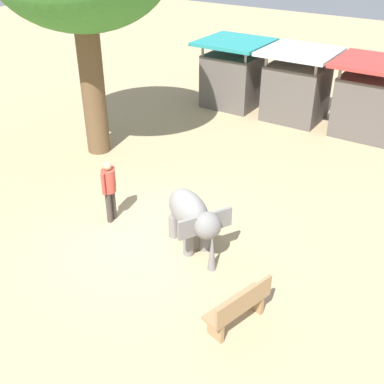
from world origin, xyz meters
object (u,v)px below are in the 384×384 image
market_stall_red (369,102)px  wooden_bench (239,306)px  person_handler (109,187)px  market_stall_white (296,89)px  market_stall_teal (233,77)px  elephant (192,216)px

market_stall_red → wooden_bench: bearing=-86.6°
person_handler → market_stall_white: market_stall_white is taller
wooden_bench → market_stall_white: size_ratio=0.58×
market_stall_red → person_handler: bearing=-112.7°
market_stall_teal → market_stall_red: 5.20m
elephant → market_stall_red: bearing=110.0°
wooden_bench → market_stall_white: (-3.21, 10.21, 0.67)m
wooden_bench → market_stall_white: 10.72m
market_stall_white → market_stall_red: (2.60, 0.00, 0.00)m
wooden_bench → market_stall_teal: (-5.81, 10.21, 0.67)m
person_handler → wooden_bench: bearing=-24.6°
elephant → market_stall_white: size_ratio=0.73×
elephant → person_handler: person_handler is taller
elephant → market_stall_red: (1.41, 8.67, 0.30)m
market_stall_teal → market_stall_white: size_ratio=1.00×
market_stall_teal → elephant: bearing=-66.4°
market_stall_teal → market_stall_red: size_ratio=1.00×
wooden_bench → market_stall_white: bearing=32.8°
market_stall_teal → market_stall_red: same height
market_stall_white → market_stall_red: 2.60m
elephant → market_stall_teal: bearing=142.8°
person_handler → market_stall_teal: (-1.50, 8.84, 0.19)m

